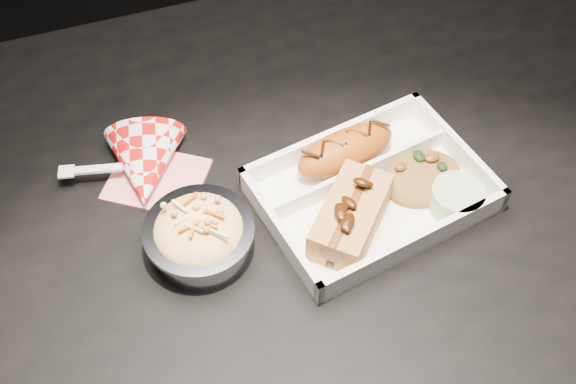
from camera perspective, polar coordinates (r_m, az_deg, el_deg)
The scene contains 8 objects.
dining_table at distance 0.90m, azimuth -2.03°, elevation -5.05°, with size 1.20×0.80×0.75m.
food_tray at distance 0.84m, azimuth 6.48°, elevation -0.13°, with size 0.28×0.22×0.04m.
fried_pastry at distance 0.85m, azimuth 4.55°, elevation 3.30°, with size 0.13×0.05×0.05m, color #B15011.
hotdog at distance 0.79m, azimuth 4.99°, elevation -1.75°, with size 0.12×0.13×0.06m.
fried_rice_mound at distance 0.85m, azimuth 10.65°, elevation 1.58°, with size 0.10×0.08×0.03m, color #92602A.
cupcake_liner at distance 0.83m, azimuth 13.19°, elevation -0.53°, with size 0.06×0.06×0.03m, color #AEC696.
foil_coleslaw_cup at distance 0.78m, azimuth -7.02°, elevation -3.30°, with size 0.12×0.12×0.07m.
napkin_fork at distance 0.86m, azimuth -11.23°, elevation 1.91°, with size 0.18×0.14×0.10m.
Camera 1 is at (-0.13, -0.47, 1.42)m, focal length 45.00 mm.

